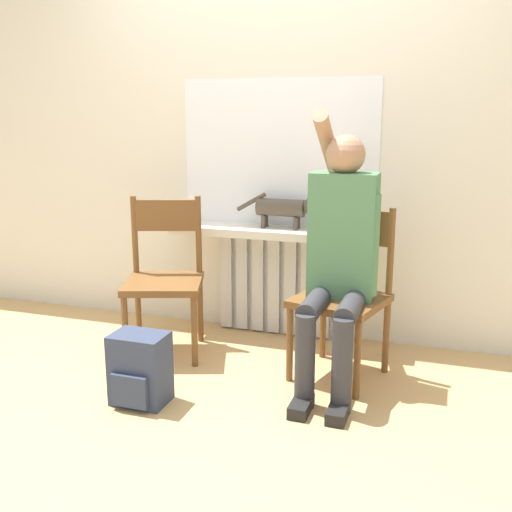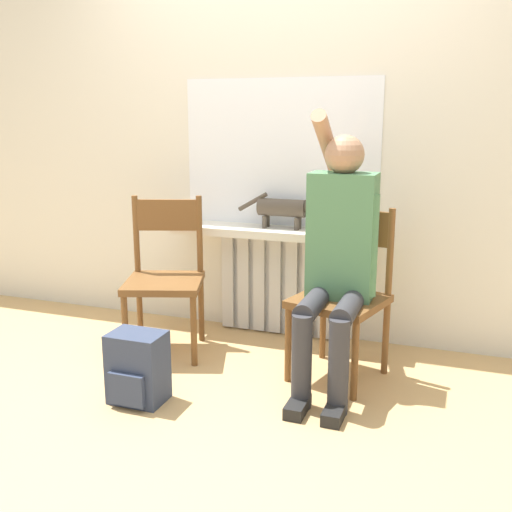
% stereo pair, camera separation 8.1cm
% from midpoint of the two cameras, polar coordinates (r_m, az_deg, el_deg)
% --- Properties ---
extents(ground_plane, '(12.00, 12.00, 0.00)m').
position_cam_midpoint_polar(ground_plane, '(2.99, -4.26, -14.55)').
color(ground_plane, tan).
extents(wall_with_window, '(7.00, 0.06, 2.70)m').
position_cam_midpoint_polar(wall_with_window, '(3.80, 3.11, 12.61)').
color(wall_with_window, silver).
rests_on(wall_with_window, ground_plane).
extents(radiator, '(0.76, 0.08, 0.66)m').
position_cam_midpoint_polar(radiator, '(3.87, 2.59, -2.67)').
color(radiator, silver).
rests_on(radiator, ground_plane).
extents(windowsill, '(1.30, 0.27, 0.05)m').
position_cam_midpoint_polar(windowsill, '(3.71, 2.26, 2.27)').
color(windowsill, silver).
rests_on(windowsill, radiator).
extents(window_glass, '(1.25, 0.01, 0.90)m').
position_cam_midpoint_polar(window_glass, '(3.77, 2.92, 9.75)').
color(window_glass, white).
rests_on(window_glass, windowsill).
extents(chair_left, '(0.56, 0.56, 0.92)m').
position_cam_midpoint_polar(chair_left, '(3.58, -8.02, -1.78)').
color(chair_left, brown).
rests_on(chair_left, ground_plane).
extents(chair_right, '(0.54, 0.54, 0.92)m').
position_cam_midpoint_polar(chair_right, '(3.24, 9.00, -3.44)').
color(chair_right, brown).
rests_on(chair_right, ground_plane).
extents(person, '(0.36, 0.97, 1.43)m').
position_cam_midpoint_polar(person, '(3.08, 8.60, 0.47)').
color(person, '#333338').
rests_on(person, ground_plane).
extents(cat, '(0.50, 0.11, 0.22)m').
position_cam_midpoint_polar(cat, '(3.69, 3.40, 4.58)').
color(cat, '#4C4238').
rests_on(cat, windowsill).
extents(backpack, '(0.27, 0.22, 0.36)m').
position_cam_midpoint_polar(backpack, '(3.06, -10.48, -10.47)').
color(backpack, '#333D56').
rests_on(backpack, ground_plane).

